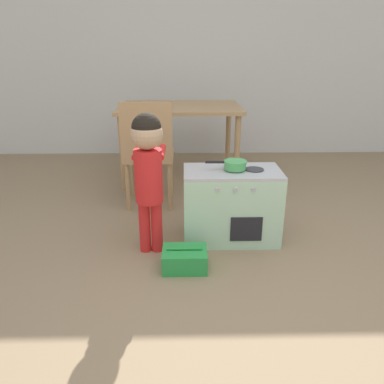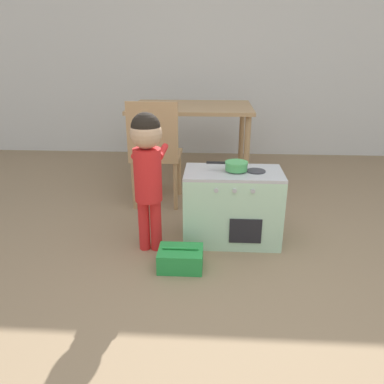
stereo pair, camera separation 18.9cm
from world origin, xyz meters
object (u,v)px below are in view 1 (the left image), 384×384
object	(u,v)px
child_figure	(148,162)
dining_chair_near	(148,152)
play_kitchen	(231,205)
toy_pot	(235,164)
dining_table	(180,115)
toy_basket	(185,259)

from	to	relation	value
child_figure	dining_chair_near	distance (m)	0.79
play_kitchen	toy_pot	bearing A→B (deg)	2.15
toy_pot	dining_table	world-z (taller)	dining_table
toy_pot	dining_chair_near	size ratio (longest dim) A/B	0.31
play_kitchen	dining_chair_near	bearing A→B (deg)	135.82
play_kitchen	dining_chair_near	distance (m)	0.91
toy_basket	child_figure	bearing A→B (deg)	134.27
child_figure	dining_chair_near	world-z (taller)	child_figure
play_kitchen	child_figure	bearing A→B (deg)	-163.53
toy_basket	dining_table	xyz separation A→B (m)	(-0.04, 1.79, 0.60)
toy_pot	dining_chair_near	xyz separation A→B (m)	(-0.64, 0.61, -0.07)
dining_table	dining_chair_near	xyz separation A→B (m)	(-0.26, -0.78, -0.18)
dining_chair_near	child_figure	bearing A→B (deg)	-84.77
play_kitchen	child_figure	size ratio (longest dim) A/B	0.71
child_figure	toy_basket	size ratio (longest dim) A/B	3.38
child_figure	dining_chair_near	bearing A→B (deg)	95.23
play_kitchen	toy_basket	bearing A→B (deg)	-129.92
toy_pot	toy_basket	distance (m)	0.72
toy_pot	child_figure	bearing A→B (deg)	-163.83
toy_pot	dining_table	bearing A→B (deg)	105.47
play_kitchen	toy_pot	world-z (taller)	toy_pot
play_kitchen	dining_chair_near	world-z (taller)	dining_chair_near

